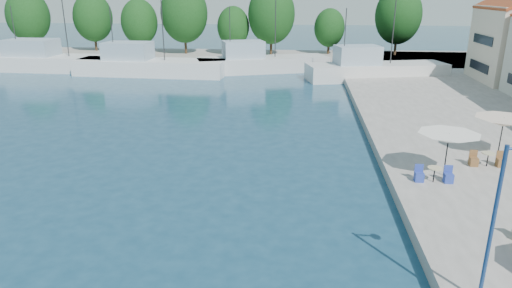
# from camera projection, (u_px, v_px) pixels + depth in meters

# --- Properties ---
(quay_far) EXTENTS (90.00, 16.00, 0.60)m
(quay_far) POSITION_uv_depth(u_px,v_px,m) (237.00, 58.00, 65.52)
(quay_far) COLOR gray
(quay_far) RESTS_ON ground
(hill_east) EXTENTS (140.00, 40.00, 12.00)m
(hill_east) POSITION_uv_depth(u_px,v_px,m) (411.00, 1.00, 165.65)
(hill_east) COLOR gray
(hill_east) RESTS_ON ground
(trawler_01) EXTENTS (19.65, 5.64, 10.20)m
(trawler_01) POSITION_uv_depth(u_px,v_px,m) (51.00, 62.00, 57.24)
(trawler_01) COLOR white
(trawler_01) RESTS_ON ground
(trawler_02) EXTENTS (17.95, 5.38, 10.20)m
(trawler_02) POSITION_uv_depth(u_px,v_px,m) (147.00, 66.00, 54.08)
(trawler_02) COLOR white
(trawler_02) RESTS_ON ground
(trawler_03) EXTENTS (16.48, 9.10, 10.20)m
(trawler_03) POSITION_uv_depth(u_px,v_px,m) (259.00, 63.00, 56.09)
(trawler_03) COLOR silver
(trawler_03) RESTS_ON ground
(trawler_04) EXTENTS (16.17, 7.68, 10.20)m
(trawler_04) POSITION_uv_depth(u_px,v_px,m) (373.00, 70.00, 51.15)
(trawler_04) COLOR silver
(trawler_04) RESTS_ON ground
(tree_01) EXTENTS (6.23, 6.23, 9.21)m
(tree_01) POSITION_uv_depth(u_px,v_px,m) (28.00, 16.00, 68.43)
(tree_01) COLOR #3F2B19
(tree_01) RESTS_ON quay_far
(tree_02) EXTENTS (5.89, 5.89, 8.72)m
(tree_02) POSITION_uv_depth(u_px,v_px,m) (93.00, 17.00, 70.02)
(tree_02) COLOR #3F2B19
(tree_02) RESTS_ON quay_far
(tree_03) EXTENTS (5.33, 5.33, 7.88)m
(tree_03) POSITION_uv_depth(u_px,v_px,m) (139.00, 22.00, 67.17)
(tree_03) COLOR #3F2B19
(tree_03) RESTS_ON quay_far
(tree_04) EXTENTS (6.81, 6.81, 10.08)m
(tree_04) POSITION_uv_depth(u_px,v_px,m) (184.00, 13.00, 66.33)
(tree_04) COLOR #3F2B19
(tree_04) RESTS_ON quay_far
(tree_05) EXTENTS (4.65, 4.65, 6.89)m
(tree_05) POSITION_uv_depth(u_px,v_px,m) (233.00, 27.00, 66.00)
(tree_05) COLOR #3F2B19
(tree_05) RESTS_ON quay_far
(tree_06) EXTENTS (6.71, 6.71, 9.93)m
(tree_06) POSITION_uv_depth(u_px,v_px,m) (271.00, 14.00, 64.99)
(tree_06) COLOR #3F2B19
(tree_06) RESTS_ON quay_far
(tree_07) EXTENTS (4.43, 4.43, 6.55)m
(tree_07) POSITION_uv_depth(u_px,v_px,m) (329.00, 28.00, 66.58)
(tree_07) COLOR #3F2B19
(tree_07) RESTS_ON quay_far
(tree_08) EXTENTS (6.56, 6.56, 9.70)m
(tree_08) POSITION_uv_depth(u_px,v_px,m) (398.00, 15.00, 65.06)
(tree_08) COLOR #3F2B19
(tree_08) RESTS_ON quay_far
(umbrella_white) EXTENTS (3.06, 3.06, 2.24)m
(umbrella_white) POSITION_uv_depth(u_px,v_px,m) (449.00, 138.00, 22.65)
(umbrella_white) COLOR black
(umbrella_white) RESTS_ON quay_right
(umbrella_cream) EXTENTS (3.17, 3.17, 2.18)m
(umbrella_cream) POSITION_uv_depth(u_px,v_px,m) (503.00, 122.00, 25.67)
(umbrella_cream) COLOR black
(umbrella_cream) RESTS_ON quay_right
(cafe_table_02) EXTENTS (1.82, 0.70, 0.76)m
(cafe_table_02) POSITION_uv_depth(u_px,v_px,m) (434.00, 177.00, 22.38)
(cafe_table_02) COLOR black
(cafe_table_02) RESTS_ON quay_right
(cafe_table_03) EXTENTS (1.82, 0.70, 0.76)m
(cafe_table_03) POSITION_uv_depth(u_px,v_px,m) (487.00, 161.00, 24.39)
(cafe_table_03) COLOR black
(cafe_table_03) RESTS_ON quay_right
(street_lamp) EXTENTS (1.04, 0.36, 5.03)m
(street_lamp) POSITION_uv_depth(u_px,v_px,m) (510.00, 197.00, 12.73)
(street_lamp) COLOR navy
(street_lamp) RESTS_ON quay_right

